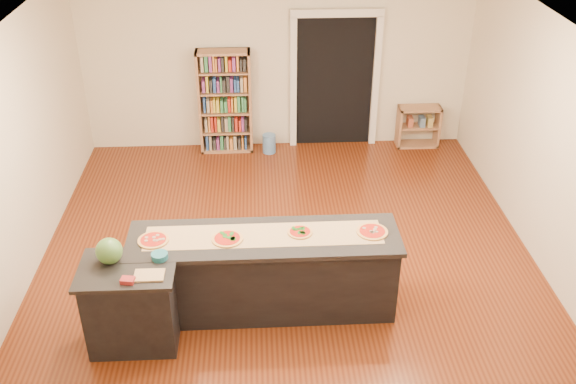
{
  "coord_description": "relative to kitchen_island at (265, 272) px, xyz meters",
  "views": [
    {
      "loc": [
        -0.32,
        -6.03,
        4.67
      ],
      "look_at": [
        0.0,
        0.2,
        1.0
      ],
      "focal_mm": 40.0,
      "sensor_mm": 36.0,
      "label": 1
    }
  ],
  "objects": [
    {
      "name": "kraft_paper",
      "position": [
        -0.0,
        0.03,
        0.46
      ],
      "size": [
        2.45,
        0.45,
        0.0
      ],
      "primitive_type": "cube",
      "rotation": [
        0.0,
        0.0,
        0.0
      ],
      "color": "#A58555",
      "rests_on": "kitchen_island"
    },
    {
      "name": "pizza_a",
      "position": [
        -1.13,
        -0.02,
        0.48
      ],
      "size": [
        0.32,
        0.32,
        0.02
      ],
      "color": "#C08749",
      "rests_on": "kitchen_island"
    },
    {
      "name": "pizza_d",
      "position": [
        1.13,
        0.02,
        0.48
      ],
      "size": [
        0.32,
        0.32,
        0.02
      ],
      "color": "#C08749",
      "rests_on": "kitchen_island"
    },
    {
      "name": "package_red",
      "position": [
        -1.28,
        -0.68,
        0.48
      ],
      "size": [
        0.14,
        0.11,
        0.04
      ],
      "primitive_type": "cube",
      "rotation": [
        0.0,
        0.0,
        -0.16
      ],
      "color": "maroon",
      "rests_on": "side_counter"
    },
    {
      "name": "cutting_board",
      "position": [
        -1.09,
        -0.59,
        0.47
      ],
      "size": [
        0.28,
        0.19,
        0.02
      ],
      "primitive_type": "cube",
      "rotation": [
        0.0,
        0.0,
        -0.0
      ],
      "color": "tan",
      "rests_on": "side_counter"
    },
    {
      "name": "pizza_b",
      "position": [
        -0.38,
        -0.03,
        0.48
      ],
      "size": [
        0.31,
        0.31,
        0.02
      ],
      "color": "#C08749",
      "rests_on": "kitchen_island"
    },
    {
      "name": "waste_bin",
      "position": [
        0.14,
        3.76,
        -0.32
      ],
      "size": [
        0.21,
        0.21,
        0.3
      ],
      "primitive_type": "cylinder",
      "color": "#5686C1",
      "rests_on": "ground"
    },
    {
      "name": "side_counter",
      "position": [
        -1.33,
        -0.45,
        -0.0
      ],
      "size": [
        0.94,
        0.69,
        0.93
      ],
      "rotation": [
        0.0,
        0.0,
        -0.0
      ],
      "color": "black",
      "rests_on": "ground"
    },
    {
      "name": "room",
      "position": [
        0.29,
        0.58,
        0.93
      ],
      "size": [
        6.0,
        7.0,
        2.8
      ],
      "color": "beige",
      "rests_on": "ground"
    },
    {
      "name": "bookshelf",
      "position": [
        -0.53,
        3.88,
        0.36
      ],
      "size": [
        0.82,
        0.29,
        1.65
      ],
      "primitive_type": "cube",
      "color": "#A87751",
      "rests_on": "ground"
    },
    {
      "name": "pizza_c",
      "position": [
        0.38,
        0.05,
        0.48
      ],
      "size": [
        0.28,
        0.28,
        0.02
      ],
      "color": "#C08749",
      "rests_on": "kitchen_island"
    },
    {
      "name": "package_teal",
      "position": [
        -1.03,
        -0.32,
        0.49
      ],
      "size": [
        0.16,
        0.16,
        0.06
      ],
      "primitive_type": "cylinder",
      "color": "#195966",
      "rests_on": "side_counter"
    },
    {
      "name": "doorway",
      "position": [
        1.19,
        4.04,
        0.73
      ],
      "size": [
        1.4,
        0.09,
        2.21
      ],
      "color": "black",
      "rests_on": "room"
    },
    {
      "name": "low_shelf",
      "position": [
        2.56,
        3.88,
        -0.13
      ],
      "size": [
        0.67,
        0.29,
        0.67
      ],
      "primitive_type": "cube",
      "color": "#A87751",
      "rests_on": "ground"
    },
    {
      "name": "kitchen_island",
      "position": [
        0.0,
        0.0,
        0.0
      ],
      "size": [
        2.82,
        0.76,
        0.93
      ],
      "rotation": [
        0.0,
        0.0,
        0.0
      ],
      "color": "black",
      "rests_on": "ground"
    },
    {
      "name": "watermelon",
      "position": [
        -1.5,
        -0.35,
        0.59
      ],
      "size": [
        0.26,
        0.26,
        0.26
      ],
      "primitive_type": "sphere",
      "color": "#144214",
      "rests_on": "side_counter"
    }
  ]
}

